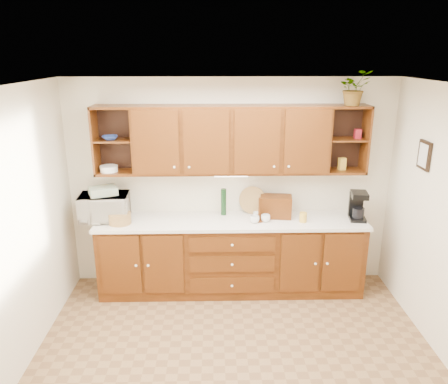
{
  "coord_description": "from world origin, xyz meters",
  "views": [
    {
      "loc": [
        -0.2,
        -3.47,
        2.86
      ],
      "look_at": [
        -0.09,
        1.15,
        1.38
      ],
      "focal_mm": 35.0,
      "sensor_mm": 36.0,
      "label": 1
    }
  ],
  "objects_px": {
    "microwave": "(105,207)",
    "bread_box": "(276,206)",
    "coffee_maker": "(358,206)",
    "potted_plant": "(354,88)"
  },
  "relations": [
    {
      "from": "bread_box",
      "to": "potted_plant",
      "type": "relative_size",
      "value": 0.96
    },
    {
      "from": "microwave",
      "to": "coffee_maker",
      "type": "xyz_separation_m",
      "value": [
        3.04,
        -0.05,
        0.01
      ]
    },
    {
      "from": "bread_box",
      "to": "coffee_maker",
      "type": "xyz_separation_m",
      "value": [
        0.97,
        -0.11,
        0.04
      ]
    },
    {
      "from": "bread_box",
      "to": "coffee_maker",
      "type": "bearing_deg",
      "value": 0.84
    },
    {
      "from": "coffee_maker",
      "to": "microwave",
      "type": "bearing_deg",
      "value": -172.77
    },
    {
      "from": "microwave",
      "to": "bread_box",
      "type": "bearing_deg",
      "value": -2.03
    },
    {
      "from": "coffee_maker",
      "to": "potted_plant",
      "type": "height_order",
      "value": "potted_plant"
    },
    {
      "from": "microwave",
      "to": "potted_plant",
      "type": "distance_m",
      "value": 3.21
    },
    {
      "from": "microwave",
      "to": "bread_box",
      "type": "distance_m",
      "value": 2.07
    },
    {
      "from": "microwave",
      "to": "bread_box",
      "type": "height_order",
      "value": "microwave"
    }
  ]
}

